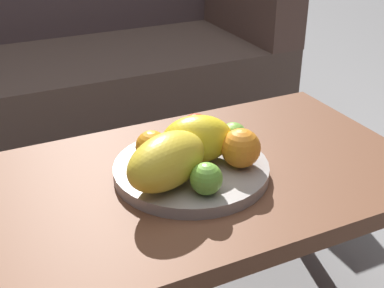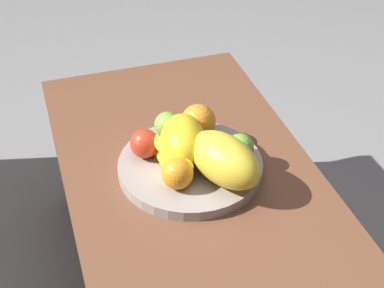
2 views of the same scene
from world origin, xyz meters
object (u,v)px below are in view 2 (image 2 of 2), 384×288
object	(u,v)px
melon_smaller_beside	(224,160)
apple_left	(167,125)
melon_large_front	(183,140)
orange_front	(198,121)
orange_left	(177,173)
coffee_table	(197,201)
apple_right	(240,147)
fruit_bowl	(192,166)
banana_bunch	(170,159)
apple_front	(145,144)

from	to	relation	value
melon_smaller_beside	apple_left	size ratio (longest dim) A/B	2.97
melon_large_front	melon_smaller_beside	xyz separation A→B (m)	(-0.09, -0.06, 0.00)
orange_front	orange_left	distance (m)	0.19
coffee_table	melon_smaller_beside	xyz separation A→B (m)	(-0.03, -0.05, 0.13)
melon_large_front	apple_right	bearing A→B (deg)	-108.30
coffee_table	apple_left	world-z (taller)	apple_left
fruit_bowl	orange_left	xyz separation A→B (m)	(-0.07, 0.05, 0.05)
melon_large_front	banana_bunch	xyz separation A→B (m)	(-0.03, 0.04, -0.02)
melon_smaller_beside	orange_left	xyz separation A→B (m)	(0.01, 0.10, -0.02)
melon_smaller_beside	orange_front	xyz separation A→B (m)	(0.17, 0.00, -0.01)
apple_left	melon_smaller_beside	bearing A→B (deg)	-159.05
melon_large_front	apple_right	distance (m)	0.13
apple_right	coffee_table	bearing A→B (deg)	104.86
melon_smaller_beside	apple_left	world-z (taller)	melon_smaller_beside
apple_front	banana_bunch	distance (m)	0.08
coffee_table	orange_left	distance (m)	0.12
melon_smaller_beside	apple_left	distance (m)	0.20
orange_front	melon_smaller_beside	bearing A→B (deg)	-179.07
apple_front	fruit_bowl	bearing A→B (deg)	-120.20
banana_bunch	melon_large_front	bearing A→B (deg)	-54.87
fruit_bowl	orange_front	world-z (taller)	orange_front
melon_large_front	orange_front	world-z (taller)	melon_large_front
orange_left	coffee_table	bearing A→B (deg)	-70.67
melon_large_front	apple_left	world-z (taller)	melon_large_front
orange_left	apple_right	size ratio (longest dim) A/B	1.09
coffee_table	orange_front	xyz separation A→B (m)	(0.14, -0.05, 0.12)
orange_left	apple_front	size ratio (longest dim) A/B	1.03
melon_large_front	orange_left	distance (m)	0.10
orange_front	apple_front	bearing A→B (deg)	104.25
fruit_bowl	orange_front	xyz separation A→B (m)	(0.09, -0.04, 0.05)
apple_left	banana_bunch	distance (m)	0.12
apple_front	apple_left	xyz separation A→B (m)	(0.06, -0.07, -0.00)
apple_right	orange_front	bearing A→B (deg)	29.04
orange_left	banana_bunch	size ratio (longest dim) A/B	0.42
coffee_table	apple_left	distance (m)	0.19
apple_front	orange_front	bearing A→B (deg)	-75.75
banana_bunch	melon_smaller_beside	bearing A→B (deg)	-124.79
fruit_bowl	orange_left	size ratio (longest dim) A/B	4.77
coffee_table	banana_bunch	size ratio (longest dim) A/B	6.74
apple_right	apple_front	bearing A→B (deg)	69.24
coffee_table	banana_bunch	bearing A→B (deg)	48.24
fruit_bowl	orange_left	world-z (taller)	orange_left
fruit_bowl	melon_smaller_beside	xyz separation A→B (m)	(-0.08, -0.05, 0.07)
coffee_table	melon_smaller_beside	size ratio (longest dim) A/B	5.86
apple_right	banana_bunch	xyz separation A→B (m)	(0.01, 0.16, -0.01)
melon_smaller_beside	orange_front	size ratio (longest dim) A/B	2.27
coffee_table	apple_front	xyz separation A→B (m)	(0.10, 0.09, 0.11)
apple_right	melon_smaller_beside	bearing A→B (deg)	133.10
orange_front	apple_front	distance (m)	0.14
fruit_bowl	apple_left	size ratio (longest dim) A/B	5.21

